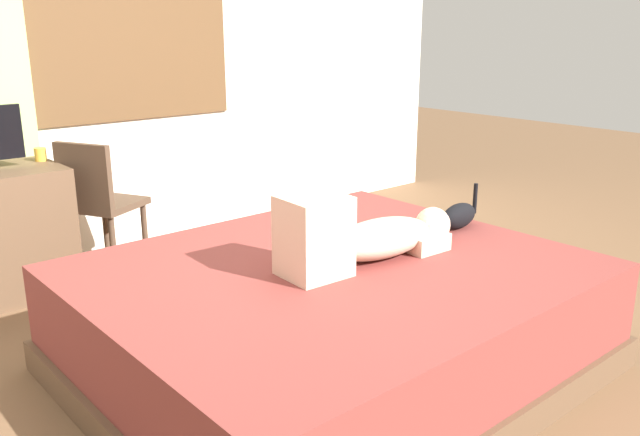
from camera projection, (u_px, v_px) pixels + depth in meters
ground_plane at (334, 384)px, 2.90m from camera, size 16.00×16.00×0.00m
back_wall_with_window at (86, 35)px, 4.23m from camera, size 6.40×0.14×2.90m
bed at (332, 318)px, 2.97m from camera, size 2.13×1.81×0.50m
person_lying at (365, 236)px, 2.92m from camera, size 0.94×0.30×0.34m
cat at (457, 216)px, 3.39m from camera, size 0.36×0.13×0.21m
cup at (40, 154)px, 3.89m from camera, size 0.07×0.07×0.08m
chair_by_desk at (98, 199)px, 3.95m from camera, size 0.51×0.51×0.86m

